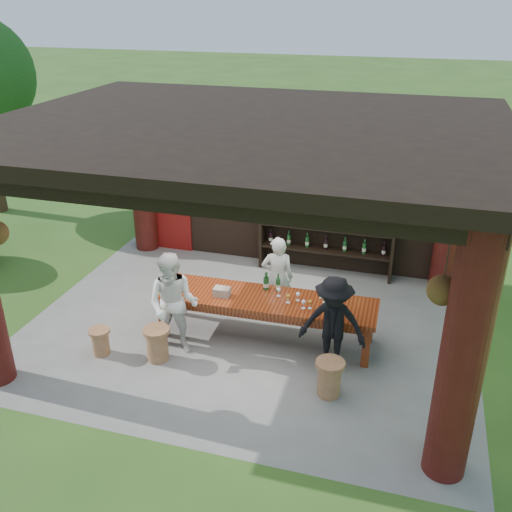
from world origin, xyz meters
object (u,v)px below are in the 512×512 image
(stool_near_left, at_px, (157,343))
(host, at_px, (277,278))
(tasting_table, at_px, (266,304))
(napkin_basket, at_px, (222,292))
(stool_far_left, at_px, (100,341))
(guest_woman, at_px, (173,304))
(stool_near_right, at_px, (329,377))
(guest_man, at_px, (333,325))
(wine_shelf, at_px, (327,217))

(stool_near_left, height_order, host, host)
(tasting_table, distance_m, napkin_basket, 0.73)
(tasting_table, relative_size, stool_far_left, 8.06)
(stool_far_left, xyz_separation_m, guest_woman, (1.09, 0.42, 0.60))
(stool_far_left, xyz_separation_m, host, (2.36, 1.89, 0.52))
(stool_far_left, xyz_separation_m, napkin_basket, (1.66, 1.04, 0.59))
(stool_near_left, xyz_separation_m, stool_near_right, (2.69, -0.10, -0.00))
(host, relative_size, guest_woman, 0.90)
(stool_near_right, height_order, guest_woman, guest_woman)
(host, xyz_separation_m, napkin_basket, (-0.70, -0.85, 0.07))
(stool_near_left, distance_m, guest_woman, 0.65)
(stool_near_left, relative_size, stool_far_left, 1.24)
(guest_woman, relative_size, guest_man, 1.08)
(host, bearing_deg, wine_shelf, -116.76)
(tasting_table, distance_m, stool_near_left, 1.82)
(guest_man, relative_size, napkin_basket, 5.92)
(tasting_table, xyz_separation_m, guest_man, (1.16, -0.54, 0.13))
(stool_far_left, bearing_deg, tasting_table, 26.24)
(guest_man, height_order, napkin_basket, guest_man)
(host, distance_m, guest_woman, 1.94)
(host, xyz_separation_m, guest_man, (1.16, -1.26, 0.02))
(host, xyz_separation_m, guest_woman, (-1.27, -1.47, 0.08))
(tasting_table, bearing_deg, stool_near_right, -42.71)
(host, bearing_deg, stool_near_right, 110.86)
(guest_woman, bearing_deg, stool_near_left, -125.79)
(wine_shelf, distance_m, guest_woman, 3.89)
(wine_shelf, height_order, guest_woman, wine_shelf)
(guest_woman, bearing_deg, napkin_basket, 40.91)
(stool_near_left, xyz_separation_m, guest_woman, (0.17, 0.30, 0.54))
(stool_far_left, height_order, host, host)
(tasting_table, distance_m, host, 0.73)
(guest_man, bearing_deg, host, 133.53)
(wine_shelf, bearing_deg, tasting_table, -100.45)
(tasting_table, height_order, stool_near_left, tasting_table)
(wine_shelf, distance_m, stool_near_right, 4.02)
(tasting_table, distance_m, stool_near_right, 1.72)
(stool_near_left, height_order, guest_man, guest_man)
(tasting_table, distance_m, guest_man, 1.29)
(stool_near_right, relative_size, guest_woman, 0.33)
(wine_shelf, relative_size, tasting_table, 0.75)
(napkin_basket, bearing_deg, host, 50.48)
(wine_shelf, xyz_separation_m, guest_man, (0.66, -3.24, -0.41))
(tasting_table, distance_m, guest_woman, 1.49)
(guest_woman, relative_size, napkin_basket, 6.41)
(guest_woman, distance_m, napkin_basket, 0.84)
(stool_far_left, bearing_deg, stool_near_right, 0.30)
(guest_woman, distance_m, guest_man, 2.44)
(wine_shelf, xyz_separation_m, guest_woman, (-1.77, -3.44, -0.35))
(tasting_table, bearing_deg, guest_woman, -149.76)
(wine_shelf, bearing_deg, stool_near_right, -79.07)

